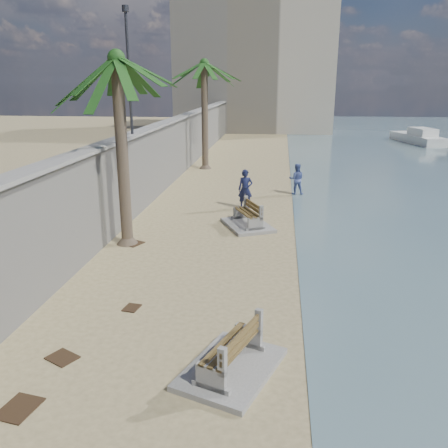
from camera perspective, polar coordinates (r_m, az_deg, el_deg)
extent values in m
plane|color=tan|center=(10.12, -1.96, -18.36)|extent=(140.00, 140.00, 0.00)
cube|color=gray|center=(29.19, -6.24, 8.76)|extent=(0.45, 70.00, 3.50)
cube|color=gray|center=(28.99, -6.35, 12.28)|extent=(0.80, 70.00, 0.12)
cube|color=#B7AA93|center=(60.26, 3.81, 17.98)|extent=(18.00, 12.00, 14.00)
cube|color=gray|center=(10.36, 0.88, -17.00)|extent=(2.35, 2.79, 0.13)
cube|color=gray|center=(19.71, 2.85, -0.15)|extent=(2.47, 2.84, 0.13)
cylinder|color=brown|center=(17.26, -12.13, 7.99)|extent=(0.42, 0.42, 6.55)
cylinder|color=brown|center=(32.54, -2.32, 12.69)|extent=(0.44, 0.44, 6.90)
cylinder|color=#2D2D33|center=(21.15, -11.36, 17.33)|extent=(0.12, 0.12, 5.00)
cylinder|color=#2D2D33|center=(21.33, -11.79, 24.05)|extent=(0.28, 0.28, 0.25)
imported|color=#141837|center=(22.31, 2.59, 4.54)|extent=(0.81, 0.58, 2.13)
imported|color=#495998|center=(25.49, 8.72, 5.55)|extent=(0.89, 0.70, 1.81)
cube|color=#382616|center=(10.16, -23.44, -19.66)|extent=(0.74, 0.86, 0.03)
cube|color=#382616|center=(11.36, -18.88, -14.97)|extent=(0.79, 0.74, 0.03)
cube|color=#382616|center=(17.97, -10.80, -2.32)|extent=(0.78, 0.84, 0.03)
cube|color=#382616|center=(13.09, -11.05, -9.86)|extent=(0.45, 0.53, 0.03)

